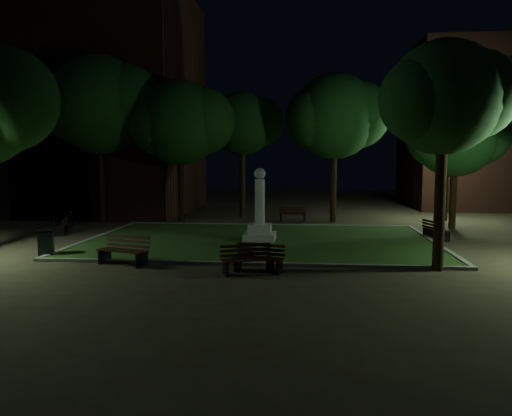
{
  "coord_description": "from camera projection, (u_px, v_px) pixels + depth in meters",
  "views": [
    {
      "loc": [
        1.97,
        -19.98,
        3.7
      ],
      "look_at": [
        -0.07,
        1.0,
        1.6
      ],
      "focal_mm": 35.0,
      "sensor_mm": 36.0,
      "label": 1
    }
  ],
  "objects": [
    {
      "name": "ground",
      "position": [
        255.0,
        249.0,
        20.35
      ],
      "size": [
        80.0,
        80.0,
        0.0
      ],
      "primitive_type": "plane",
      "color": "#463B28"
    },
    {
      "name": "lawn",
      "position": [
        260.0,
        240.0,
        22.32
      ],
      "size": [
        15.0,
        10.0,
        0.08
      ],
      "primitive_type": "cube",
      "color": "#2A4B1B",
      "rests_on": "ground"
    },
    {
      "name": "lawn_kerb",
      "position": [
        260.0,
        240.0,
        22.32
      ],
      "size": [
        15.4,
        10.4,
        0.12
      ],
      "color": "slate",
      "rests_on": "ground"
    },
    {
      "name": "monument",
      "position": [
        260.0,
        220.0,
        22.23
      ],
      "size": [
        1.4,
        1.4,
        3.2
      ],
      "color": "#A09B92",
      "rests_on": "lawn"
    },
    {
      "name": "building_main",
      "position": [
        49.0,
        105.0,
        34.79
      ],
      "size": [
        20.0,
        12.0,
        15.0
      ],
      "color": "#421E16",
      "rests_on": "ground"
    },
    {
      "name": "tree_north_wl",
      "position": [
        182.0,
        123.0,
        27.65
      ],
      "size": [
        5.78,
        4.72,
        8.03
      ],
      "color": "black",
      "rests_on": "ground"
    },
    {
      "name": "tree_north_er",
      "position": [
        336.0,
        116.0,
        28.43
      ],
      "size": [
        6.01,
        4.91,
        8.56
      ],
      "color": "black",
      "rests_on": "ground"
    },
    {
      "name": "tree_ne",
      "position": [
        457.0,
        134.0,
        25.88
      ],
      "size": [
        5.48,
        4.47,
        7.21
      ],
      "color": "black",
      "rests_on": "ground"
    },
    {
      "name": "tree_se",
      "position": [
        446.0,
        98.0,
        15.96
      ],
      "size": [
        4.53,
        3.69,
        7.49
      ],
      "color": "black",
      "rests_on": "ground"
    },
    {
      "name": "tree_nw",
      "position": [
        101.0,
        105.0,
        28.22
      ],
      "size": [
        6.84,
        5.59,
        9.52
      ],
      "color": "black",
      "rests_on": "ground"
    },
    {
      "name": "tree_far_north",
      "position": [
        244.0,
        124.0,
        30.95
      ],
      "size": [
        4.86,
        3.97,
        7.85
      ],
      "color": "black",
      "rests_on": "ground"
    },
    {
      "name": "lamppost_nw",
      "position": [
        112.0,
        170.0,
        31.18
      ],
      "size": [
        1.18,
        0.28,
        4.2
      ],
      "color": "black",
      "rests_on": "ground"
    },
    {
      "name": "lamppost_ne",
      "position": [
        448.0,
        167.0,
        29.39
      ],
      "size": [
        1.18,
        0.28,
        4.55
      ],
      "color": "black",
      "rests_on": "ground"
    },
    {
      "name": "bench_near_left",
      "position": [
        247.0,
        260.0,
        16.03
      ],
      "size": [
        1.79,
        1.23,
        0.93
      ],
      "rotation": [
        0.0,
        0.0,
        0.42
      ],
      "color": "black",
      "rests_on": "ground"
    },
    {
      "name": "bench_near_right",
      "position": [
        259.0,
        259.0,
        16.29
      ],
      "size": [
        1.74,
        0.95,
        0.9
      ],
      "rotation": [
        0.0,
        0.0,
        -0.25
      ],
      "color": "black",
      "rests_on": "ground"
    },
    {
      "name": "bench_west_near",
      "position": [
        124.0,
        251.0,
        17.42
      ],
      "size": [
        1.94,
        1.17,
        1.01
      ],
      "rotation": [
        0.0,
        0.0,
        -0.31
      ],
      "color": "black",
      "rests_on": "ground"
    },
    {
      "name": "bench_left_side",
      "position": [
        62.0,
        227.0,
        24.36
      ],
      "size": [
        0.97,
        1.57,
        0.81
      ],
      "rotation": [
        0.0,
        0.0,
        -1.23
      ],
      "color": "black",
      "rests_on": "ground"
    },
    {
      "name": "bench_right_side",
      "position": [
        435.0,
        231.0,
        22.82
      ],
      "size": [
        0.96,
        1.67,
        0.87
      ],
      "rotation": [
        0.0,
        0.0,
        1.85
      ],
      "color": "black",
      "rests_on": "ground"
    },
    {
      "name": "bench_far_side",
      "position": [
        293.0,
        214.0,
        29.47
      ],
      "size": [
        1.63,
        0.7,
        0.87
      ],
      "rotation": [
        0.0,
        0.0,
        3.05
      ],
      "color": "black",
      "rests_on": "ground"
    },
    {
      "name": "trash_bin",
      "position": [
        46.0,
        243.0,
        18.86
      ],
      "size": [
        0.76,
        0.76,
        1.01
      ],
      "color": "black",
      "rests_on": "ground"
    },
    {
      "name": "bicycle",
      "position": [
        63.0,
        219.0,
        27.02
      ],
      "size": [
        1.61,
        1.01,
        0.8
      ],
      "primitive_type": "imported",
      "rotation": [
        0.0,
        0.0,
        1.23
      ],
      "color": "black",
      "rests_on": "ground"
    }
  ]
}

